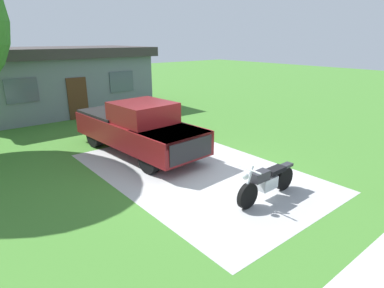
{
  "coord_description": "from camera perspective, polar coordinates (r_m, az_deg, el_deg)",
  "views": [
    {
      "loc": [
        -5.99,
        -7.05,
        3.96
      ],
      "look_at": [
        -0.09,
        0.11,
        0.9
      ],
      "focal_mm": 29.99,
      "sensor_mm": 36.0,
      "label": 1
    }
  ],
  "objects": [
    {
      "name": "ground_plane",
      "position": [
        10.06,
        0.79,
        -4.92
      ],
      "size": [
        80.0,
        80.0,
        0.0
      ],
      "primitive_type": "plane",
      "color": "#3F762B"
    },
    {
      "name": "driveway_pad",
      "position": [
        10.06,
        0.79,
        -4.91
      ],
      "size": [
        5.0,
        7.87,
        0.01
      ],
      "primitive_type": "cube",
      "color": "#A9A9A9",
      "rests_on": "ground"
    },
    {
      "name": "motorcycle",
      "position": [
        8.48,
        13.17,
        -6.54
      ],
      "size": [
        2.21,
        0.7,
        1.09
      ],
      "color": "black",
      "rests_on": "ground"
    },
    {
      "name": "pickup_truck",
      "position": [
        11.64,
        -9.82,
        3.01
      ],
      "size": [
        2.39,
        5.75,
        1.9
      ],
      "color": "black",
      "rests_on": "ground"
    },
    {
      "name": "neighbor_house",
      "position": [
        19.75,
        -22.5,
        10.6
      ],
      "size": [
        9.6,
        5.6,
        3.5
      ],
      "color": "slate",
      "rests_on": "ground"
    }
  ]
}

